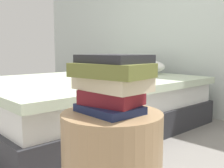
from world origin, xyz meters
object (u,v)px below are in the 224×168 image
object	(u,v)px
book_navy	(109,109)
book_charcoal	(113,59)
book_maroon	(111,97)
book_cream	(112,83)
book_olive	(112,70)
bed	(89,101)

from	to	relation	value
book_navy	book_charcoal	xyz separation A→B (m)	(0.00, 0.02, 0.20)
book_navy	book_maroon	world-z (taller)	book_maroon
book_cream	book_olive	distance (m)	0.06
book_olive	book_cream	bearing A→B (deg)	125.93
book_charcoal	book_olive	bearing A→B (deg)	-57.84
book_navy	book_charcoal	size ratio (longest dim) A/B	0.95
book_cream	book_olive	xyz separation A→B (m)	(0.02, -0.02, 0.05)
book_maroon	book_cream	bearing A→B (deg)	-8.98
book_cream	book_olive	world-z (taller)	book_olive
book_olive	book_maroon	bearing A→B (deg)	129.35
book_maroon	book_cream	distance (m)	0.06
bed	book_maroon	size ratio (longest dim) A/B	9.10
book_maroon	book_charcoal	bearing A→B (deg)	17.66
book_navy	book_cream	size ratio (longest dim) A/B	0.83
bed	book_olive	world-z (taller)	book_olive
bed	book_navy	xyz separation A→B (m)	(1.19, -0.87, 0.26)
book_navy	bed	bearing A→B (deg)	146.73
book_navy	book_olive	world-z (taller)	book_olive
book_navy	book_cream	xyz separation A→B (m)	(-0.00, 0.02, 0.10)
bed	book_charcoal	xyz separation A→B (m)	(1.19, -0.85, 0.45)
bed	book_olive	xyz separation A→B (m)	(1.20, -0.88, 0.41)
bed	book_olive	distance (m)	1.54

